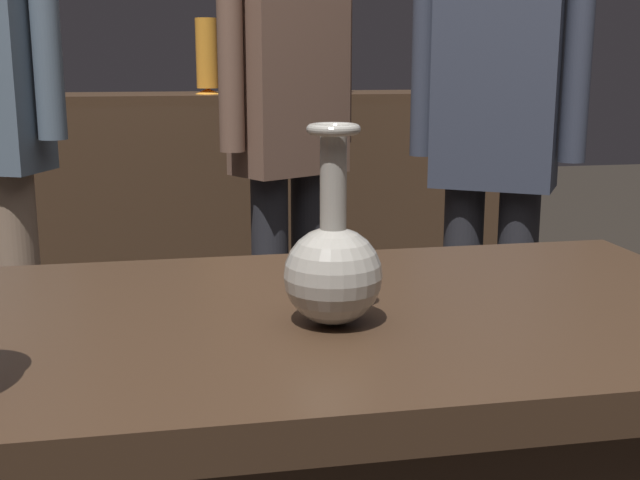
# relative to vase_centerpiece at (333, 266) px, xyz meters

# --- Properties ---
(back_display_shelf) EXTENTS (2.60, 0.40, 0.99)m
(back_display_shelf) POSITION_rel_vase_centerpiece_xyz_m (-0.02, 2.25, -0.38)
(back_display_shelf) COLOR #422D1E
(back_display_shelf) RESTS_ON ground_plane
(vase_centerpiece) EXTENTS (0.12, 0.12, 0.25)m
(vase_centerpiece) POSITION_rel_vase_centerpiece_xyz_m (0.00, 0.00, 0.00)
(vase_centerpiece) COLOR gray
(vase_centerpiece) RESTS_ON display_plinth
(shelf_vase_center) EXTENTS (0.10, 0.10, 0.28)m
(shelf_vase_center) POSITION_rel_vase_centerpiece_xyz_m (-0.02, 2.19, 0.25)
(shelf_vase_center) COLOR orange
(shelf_vase_center) RESTS_ON back_display_shelf
(shelf_vase_right) EXTENTS (0.07, 0.07, 0.18)m
(shelf_vase_right) POSITION_rel_vase_centerpiece_xyz_m (0.50, 2.22, 0.21)
(shelf_vase_right) COLOR red
(shelf_vase_right) RESTS_ON back_display_shelf
(shelf_vase_far_right) EXTENTS (0.09, 0.09, 0.14)m
(shelf_vase_far_right) POSITION_rel_vase_centerpiece_xyz_m (1.02, 2.31, 0.19)
(shelf_vase_far_right) COLOR orange
(shelf_vase_far_right) RESTS_ON back_display_shelf
(visitor_near_right) EXTENTS (0.41, 0.32, 1.58)m
(visitor_near_right) POSITION_rel_vase_centerpiece_xyz_m (0.68, 1.13, 0.05)
(visitor_near_right) COLOR #232328
(visitor_near_right) RESTS_ON ground_plane
(visitor_center_back) EXTENTS (0.42, 0.31, 1.60)m
(visitor_center_back) POSITION_rel_vase_centerpiece_xyz_m (0.17, 1.43, 0.07)
(visitor_center_back) COLOR #232328
(visitor_center_back) RESTS_ON ground_plane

